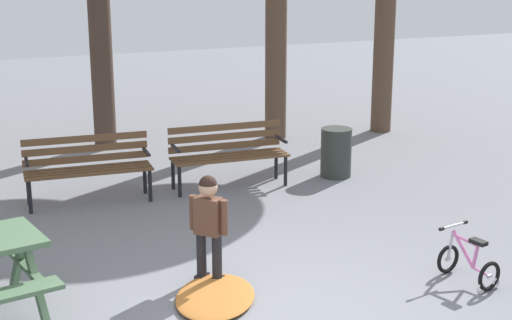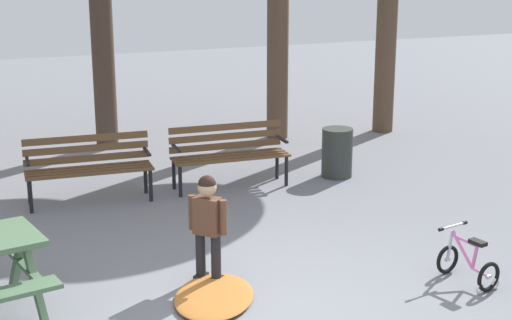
# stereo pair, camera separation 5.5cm
# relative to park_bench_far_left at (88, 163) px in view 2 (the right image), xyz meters

# --- Properties ---
(ground) EXTENTS (36.00, 36.00, 0.00)m
(ground) POSITION_rel_park_bench_far_left_xyz_m (0.80, -3.95, -0.51)
(ground) COLOR slate
(park_bench_far_left) EXTENTS (1.63, 0.57, 0.85)m
(park_bench_far_left) POSITION_rel_park_bench_far_left_xyz_m (0.00, 0.00, 0.00)
(park_bench_far_left) COLOR brown
(park_bench_far_left) RESTS_ON ground
(park_bench_left) EXTENTS (1.62, 0.54, 0.85)m
(park_bench_left) POSITION_rel_park_bench_far_left_xyz_m (1.90, -0.07, 0.00)
(park_bench_left) COLOR brown
(park_bench_left) RESTS_ON ground
(child_standing) EXTENTS (0.30, 0.33, 1.09)m
(child_standing) POSITION_rel_park_bench_far_left_xyz_m (0.60, -2.97, 0.13)
(child_standing) COLOR black
(child_standing) RESTS_ON ground
(kids_bicycle) EXTENTS (0.46, 0.61, 0.54)m
(kids_bicycle) POSITION_rel_park_bench_far_left_xyz_m (2.95, -3.97, -0.31)
(kids_bicycle) COLOR black
(kids_bicycle) RESTS_ON ground
(leaf_pile) EXTENTS (1.15, 1.27, 0.07)m
(leaf_pile) POSITION_rel_park_bench_far_left_xyz_m (0.51, -3.39, -0.48)
(leaf_pile) COLOR #B26B2D
(leaf_pile) RESTS_ON ground
(trash_bin) EXTENTS (0.44, 0.44, 0.70)m
(trash_bin) POSITION_rel_park_bench_far_left_xyz_m (3.49, -0.22, -0.16)
(trash_bin) COLOR #2D332D
(trash_bin) RESTS_ON ground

